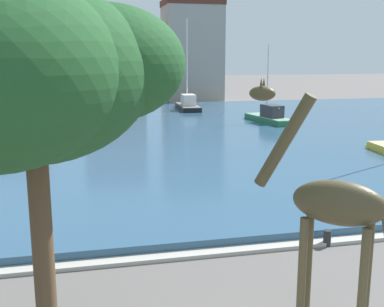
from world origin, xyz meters
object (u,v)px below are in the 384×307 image
object	(u,v)px
giraffe_statue	(330,207)
sailboat_navy	(28,112)
shade_tree	(25,70)
mooring_bollard	(327,238)
sailboat_green	(267,118)
sailboat_black	(187,106)

from	to	relation	value
giraffe_statue	sailboat_navy	xyz separation A→B (m)	(-10.55, 41.98, -2.38)
shade_tree	mooring_bollard	bearing A→B (deg)	23.40
giraffe_statue	mooring_bollard	xyz separation A→B (m)	(2.30, 4.05, -2.46)
shade_tree	mooring_bollard	world-z (taller)	shade_tree
sailboat_green	mooring_bollard	world-z (taller)	sailboat_green
sailboat_navy	sailboat_black	bearing A→B (deg)	-3.87
sailboat_navy	mooring_bollard	xyz separation A→B (m)	(12.85, -37.93, -0.09)
shade_tree	mooring_bollard	xyz separation A→B (m)	(8.16, 3.53, -5.26)
sailboat_green	sailboat_black	size ratio (longest dim) A/B	0.73
sailboat_navy	sailboat_green	xyz separation A→B (m)	(20.97, -12.59, 0.28)
sailboat_navy	shade_tree	xyz separation A→B (m)	(4.69, -41.46, 5.18)
sailboat_green	sailboat_navy	bearing A→B (deg)	149.02
sailboat_navy	sailboat_black	xyz separation A→B (m)	(16.46, -1.11, 0.32)
giraffe_statue	sailboat_green	bearing A→B (deg)	70.48
sailboat_green	shade_tree	distance (m)	33.50
mooring_bollard	sailboat_navy	bearing A→B (deg)	108.71
sailboat_black	sailboat_green	bearing A→B (deg)	-68.55
giraffe_statue	sailboat_black	xyz separation A→B (m)	(5.91, 40.87, -2.06)
sailboat_navy	sailboat_green	size ratio (longest dim) A/B	1.17
mooring_bollard	sailboat_green	bearing A→B (deg)	72.23
giraffe_statue	shade_tree	bearing A→B (deg)	174.92
sailboat_black	shade_tree	world-z (taller)	sailboat_black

